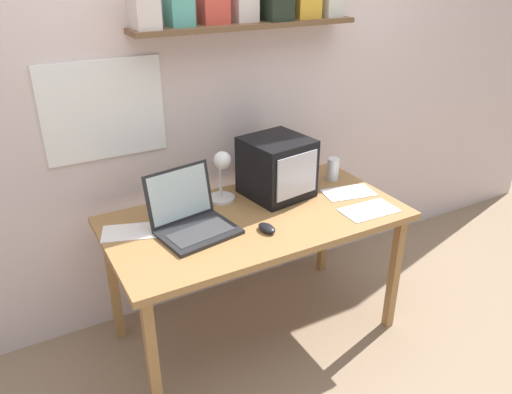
{
  "coord_description": "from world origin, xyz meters",
  "views": [
    {
      "loc": [
        -1.05,
        -1.9,
        1.89
      ],
      "look_at": [
        0.0,
        0.0,
        0.83
      ],
      "focal_mm": 35.0,
      "sensor_mm": 36.0,
      "label": 1
    }
  ],
  "objects": [
    {
      "name": "ground_plane",
      "position": [
        0.0,
        0.0,
        0.0
      ],
      "size": [
        12.0,
        12.0,
        0.0
      ],
      "primitive_type": "plane",
      "color": "#947A61"
    },
    {
      "name": "back_wall",
      "position": [
        0.0,
        0.5,
        1.31
      ],
      "size": [
        5.6,
        0.24,
        2.6
      ],
      "color": "beige",
      "rests_on": "ground_plane"
    },
    {
      "name": "corner_desk",
      "position": [
        0.0,
        0.0,
        0.66
      ],
      "size": [
        1.47,
        0.76,
        0.73
      ],
      "color": "#A17241",
      "rests_on": "ground_plane"
    },
    {
      "name": "crt_monitor",
      "position": [
        0.21,
        0.16,
        0.88
      ],
      "size": [
        0.35,
        0.36,
        0.31
      ],
      "rotation": [
        0.0,
        0.0,
        0.14
      ],
      "color": "black",
      "rests_on": "corner_desk"
    },
    {
      "name": "laptop",
      "position": [
        -0.33,
        0.03,
        0.79
      ],
      "size": [
        0.39,
        0.36,
        0.27
      ],
      "rotation": [
        0.0,
        0.0,
        0.17
      ],
      "color": "#232326",
      "rests_on": "corner_desk"
    },
    {
      "name": "desk_lamp",
      "position": [
        -0.08,
        0.21,
        0.89
      ],
      "size": [
        0.14,
        0.17,
        0.29
      ],
      "rotation": [
        0.0,
        0.0,
        -0.19
      ],
      "color": "white",
      "rests_on": "corner_desk"
    },
    {
      "name": "juice_glass",
      "position": [
        0.59,
        0.17,
        0.78
      ],
      "size": [
        0.07,
        0.07,
        0.13
      ],
      "color": "white",
      "rests_on": "corner_desk"
    },
    {
      "name": "computer_mouse",
      "position": [
        -0.03,
        -0.16,
        0.74
      ],
      "size": [
        0.07,
        0.11,
        0.03
      ],
      "rotation": [
        0.0,
        0.0,
        0.12
      ],
      "color": "black",
      "rests_on": "corner_desk"
    },
    {
      "name": "open_notebook",
      "position": [
        0.52,
        -0.23,
        0.73
      ],
      "size": [
        0.29,
        0.18,
        0.0
      ],
      "rotation": [
        0.0,
        0.0,
        -0.03
      ],
      "color": "white",
      "rests_on": "corner_desk"
    },
    {
      "name": "loose_paper_near_monitor",
      "position": [
        0.56,
        -0.02,
        0.73
      ],
      "size": [
        0.3,
        0.21,
        0.0
      ],
      "rotation": [
        0.0,
        0.0,
        -0.19
      ],
      "color": "white",
      "rests_on": "corner_desk"
    },
    {
      "name": "loose_paper_near_laptop",
      "position": [
        -0.58,
        0.13,
        0.73
      ],
      "size": [
        0.31,
        0.24,
        0.0
      ],
      "rotation": [
        0.0,
        0.0,
        -0.32
      ],
      "color": "white",
      "rests_on": "corner_desk"
    }
  ]
}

